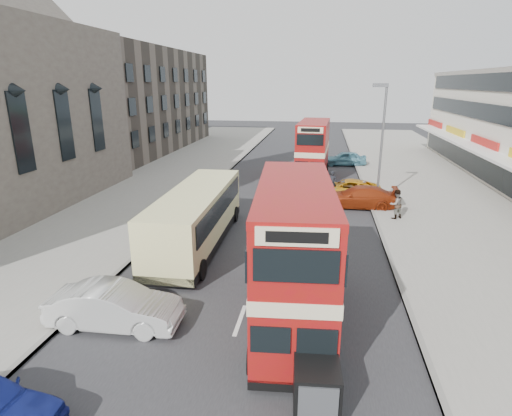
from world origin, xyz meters
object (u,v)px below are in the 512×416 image
Objects in this scene: car_right_b at (347,189)px; street_lamp at (381,135)px; car_right_a at (359,197)px; bus_main at (294,255)px; pedestrian_near at (396,204)px; cyclist at (332,189)px; car_left_front at (115,306)px; coach at (197,215)px; bus_second at (313,150)px; car_right_c at (345,158)px.

street_lamp is at bearing 58.31° from car_right_b.
street_lamp is at bearing 132.80° from car_right_a.
bus_main is 4.83× the size of pedestrian_near.
cyclist is at bearing -82.40° from pedestrian_near.
car_right_b is 2.62× the size of pedestrian_near.
car_left_front is 2.50× the size of pedestrian_near.
bus_main is 1.75× the size of car_right_a.
car_left_front reaches higher than car_right_a.
street_lamp is at bearing -110.97° from bus_main.
street_lamp is 20.52m from car_left_front.
bus_main is at bearing 33.67° from pedestrian_near.
car_left_front is at bearing -95.76° from coach.
cyclist reaches higher than car_right_b.
car_right_b is 1.20m from cyclist.
bus_second is at bearing -15.84° from car_left_front.
bus_main is 4.36× the size of cyclist.
car_right_b is at bearing -3.64° from car_right_c.
car_right_c is 2.34× the size of pedestrian_near.
cyclist is at bearing -25.08° from car_left_front.
bus_second is 12.27m from pedestrian_near.
cyclist is (-1.75, 2.03, -0.06)m from car_right_a.
car_left_front is 2.26× the size of cyclist.
pedestrian_near is (5.41, 12.12, -1.49)m from bus_main.
coach is 2.25× the size of car_left_front.
car_right_a is 1.18× the size of car_right_c.
bus_second is at bearing 122.34° from street_lamp.
pedestrian_near is 0.90× the size of cyclist.
car_right_b is (2.76, 17.07, -1.89)m from bus_main.
coach is 12.25m from pedestrian_near.
pedestrian_near is at bearing -78.51° from street_lamp.
bus_main reaches higher than car_right_a.
pedestrian_near reaches higher than car_right_b.
car_right_c is (3.13, 29.36, -1.83)m from bus_main.
street_lamp is 1.89× the size of car_right_c.
car_right_b is 2.36× the size of cyclist.
car_right_a is (8.85, 8.11, -0.87)m from coach.
car_right_b is 12.29m from car_right_c.
cyclist is (-1.11, -0.45, 0.01)m from car_right_b.
pedestrian_near reaches higher than car_right_a.
car_right_a is 2.50× the size of cyclist.
coach is at bearing -34.66° from car_right_b.
car_left_front is at bearing -30.01° from car_right_a.
coach is at bearing -124.14° from cyclist.
car_right_b is at bearing 117.37° from bus_second.
bus_second reaches higher than pedestrian_near.
bus_second reaches higher than car_right_a.
cyclist is at bearing 163.78° from street_lamp.
bus_second is 1.74× the size of car_right_a.
street_lamp reaches higher than car_left_front.
car_right_c is at bearing 96.45° from street_lamp.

